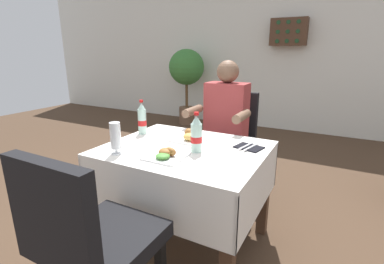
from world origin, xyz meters
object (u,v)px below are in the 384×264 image
object	(u,v)px
plate_near_camera	(166,155)
cola_bottle_secondary	(142,119)
napkin_cutlery_set	(249,147)
beer_glass_left	(116,138)
potted_plant_corner	(187,72)
main_dining_table	(185,171)
plate_far_diner	(190,137)
seated_diner_far	(224,125)
wall_bottle_rack	(289,32)
chair_far_diner_seat	(229,139)
chair_near_camera_side	(91,239)
cola_bottle_primary	(196,135)

from	to	relation	value
plate_near_camera	cola_bottle_secondary	distance (m)	0.57
napkin_cutlery_set	plate_near_camera	bearing A→B (deg)	-133.03
beer_glass_left	potted_plant_corner	world-z (taller)	potted_plant_corner
main_dining_table	plate_far_diner	world-z (taller)	plate_far_diner
beer_glass_left	potted_plant_corner	xyz separation A→B (m)	(-1.37, 3.34, 0.15)
potted_plant_corner	seated_diner_far	bearing A→B (deg)	-54.29
seated_diner_far	plate_far_diner	world-z (taller)	seated_diner_far
beer_glass_left	seated_diner_far	bearing A→B (deg)	73.28
napkin_cutlery_set	wall_bottle_rack	bearing A→B (deg)	96.82
main_dining_table	chair_far_diner_seat	size ratio (longest dim) A/B	1.07
seated_diner_far	beer_glass_left	size ratio (longest dim) A/B	6.34
main_dining_table	chair_near_camera_side	xyz separation A→B (m)	(0.00, -0.82, 0.01)
main_dining_table	wall_bottle_rack	world-z (taller)	wall_bottle_rack
cola_bottle_secondary	wall_bottle_rack	size ratio (longest dim) A/B	0.47
beer_glass_left	wall_bottle_rack	xyz separation A→B (m)	(0.31, 3.66, 0.80)
seated_diner_far	napkin_cutlery_set	xyz separation A→B (m)	(0.39, -0.52, 0.01)
plate_near_camera	potted_plant_corner	size ratio (longest dim) A/B	0.16
cola_bottle_primary	napkin_cutlery_set	size ratio (longest dim) A/B	1.30
plate_far_diner	potted_plant_corner	bearing A→B (deg)	119.61
chair_near_camera_side	plate_near_camera	size ratio (longest dim) A/B	4.33
plate_far_diner	cola_bottle_secondary	xyz separation A→B (m)	(-0.40, -0.02, 0.09)
main_dining_table	plate_near_camera	size ratio (longest dim) A/B	4.63
cola_bottle_secondary	napkin_cutlery_set	xyz separation A→B (m)	(0.82, 0.06, -0.11)
chair_near_camera_side	beer_glass_left	world-z (taller)	chair_near_camera_side
seated_diner_far	plate_far_diner	bearing A→B (deg)	-93.52
chair_near_camera_side	cola_bottle_secondary	distance (m)	1.08
chair_far_diner_seat	chair_near_camera_side	bearing A→B (deg)	-90.00
plate_near_camera	beer_glass_left	distance (m)	0.33
main_dining_table	napkin_cutlery_set	size ratio (longest dim) A/B	5.28
main_dining_table	plate_far_diner	size ratio (longest dim) A/B	4.52
plate_far_diner	potted_plant_corner	size ratio (longest dim) A/B	0.17
plate_far_diner	chair_near_camera_side	bearing A→B (deg)	-87.37
main_dining_table	seated_diner_far	size ratio (longest dim) A/B	0.82
plate_near_camera	napkin_cutlery_set	world-z (taller)	plate_near_camera
cola_bottle_secondary	napkin_cutlery_set	size ratio (longest dim) A/B	1.33
cola_bottle_primary	chair_far_diner_seat	bearing A→B (deg)	96.87
main_dining_table	chair_near_camera_side	bearing A→B (deg)	-90.00
chair_near_camera_side	beer_glass_left	size ratio (longest dim) A/B	4.88
plate_near_camera	wall_bottle_rack	world-z (taller)	wall_bottle_rack
main_dining_table	plate_far_diner	distance (m)	0.25
chair_near_camera_side	napkin_cutlery_set	bearing A→B (deg)	69.52
cola_bottle_primary	cola_bottle_secondary	world-z (taller)	cola_bottle_secondary
seated_diner_far	plate_far_diner	xyz separation A→B (m)	(-0.03, -0.56, 0.03)
chair_near_camera_side	seated_diner_far	world-z (taller)	seated_diner_far
chair_far_diner_seat	wall_bottle_rack	world-z (taller)	wall_bottle_rack
seated_diner_far	cola_bottle_secondary	xyz separation A→B (m)	(-0.44, -0.58, 0.12)
cola_bottle_secondary	napkin_cutlery_set	world-z (taller)	cola_bottle_secondary
cola_bottle_secondary	potted_plant_corner	bearing A→B (deg)	113.07
plate_far_diner	napkin_cutlery_set	bearing A→B (deg)	5.09
wall_bottle_rack	chair_near_camera_side	bearing A→B (deg)	-89.95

